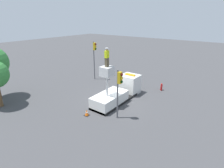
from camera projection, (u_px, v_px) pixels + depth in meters
ground_plane at (115, 102)px, 18.85m from camera, size 120.00×120.00×0.00m
bucket_truck at (118, 92)px, 19.00m from camera, size 6.95×2.12×4.20m
worker at (107, 57)px, 16.02m from camera, size 0.40×0.26×1.75m
traffic_light_pole at (119, 85)px, 14.60m from camera, size 0.34×0.57×4.52m
traffic_light_across at (95, 53)px, 24.28m from camera, size 0.34×0.57×5.44m
fire_hydrant at (161, 87)px, 21.63m from camera, size 0.47×0.23×0.91m
traffic_cone_rear at (87, 113)px, 16.11m from camera, size 0.44×0.44×0.59m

